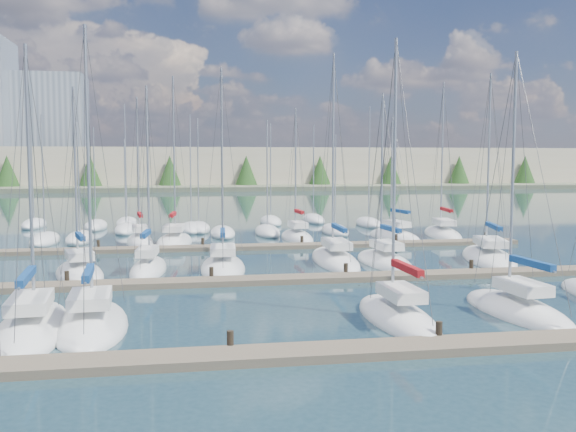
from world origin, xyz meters
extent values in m
plane|color=#243E48|center=(0.00, 60.00, 0.00)|extent=(400.00, 400.00, 0.00)
cube|color=#6B5E4C|center=(0.00, 2.00, 0.15)|extent=(44.00, 1.80, 0.35)
cylinder|color=#2D261C|center=(-4.00, 2.90, 0.30)|extent=(0.26, 0.26, 1.10)
cylinder|color=#2D261C|center=(4.00, 2.90, 0.30)|extent=(0.26, 0.26, 1.10)
cube|color=#6B5E4C|center=(0.00, 16.00, 0.15)|extent=(44.00, 1.80, 0.35)
cylinder|color=#2D261C|center=(-12.00, 16.90, 0.30)|extent=(0.26, 0.26, 1.10)
cylinder|color=#2D261C|center=(-4.00, 16.90, 0.30)|extent=(0.26, 0.26, 1.10)
cylinder|color=#2D261C|center=(4.00, 16.90, 0.30)|extent=(0.26, 0.26, 1.10)
cylinder|color=#2D261C|center=(12.00, 16.90, 0.30)|extent=(0.26, 0.26, 1.10)
cube|color=#6B5E4C|center=(0.00, 30.00, 0.15)|extent=(44.00, 1.80, 0.35)
cylinder|color=#2D261C|center=(-12.00, 30.90, 0.30)|extent=(0.26, 0.26, 1.10)
cylinder|color=#2D261C|center=(-4.00, 30.90, 0.30)|extent=(0.26, 0.26, 1.10)
cylinder|color=#2D261C|center=(4.00, 30.90, 0.30)|extent=(0.26, 0.26, 1.10)
cylinder|color=#2D261C|center=(12.00, 30.90, 0.30)|extent=(0.26, 0.26, 1.10)
cylinder|color=#2D261C|center=(20.00, 30.90, 0.30)|extent=(0.26, 0.26, 1.10)
ellipsoid|color=white|center=(-11.74, 7.16, 0.05)|extent=(3.52, 9.26, 1.60)
cube|color=black|center=(-11.74, 7.16, 0.05)|extent=(1.80, 4.45, 0.12)
cube|color=silver|center=(-11.71, 6.71, 1.35)|extent=(1.79, 3.28, 0.50)
cylinder|color=#9EA0A5|center=(-11.80, 7.88, 6.40)|extent=(0.14, 0.14, 10.59)
cylinder|color=#9EA0A5|center=(-11.65, 5.98, 2.40)|extent=(0.41, 3.80, 0.10)
cube|color=navy|center=(-11.65, 5.98, 2.52)|extent=(0.58, 3.51, 0.30)
ellipsoid|color=white|center=(4.42, 35.45, 0.05)|extent=(2.72, 7.24, 1.60)
cube|color=black|center=(4.42, 35.45, 0.05)|extent=(1.40, 3.48, 0.12)
cube|color=silver|center=(4.44, 35.09, 1.35)|extent=(1.43, 2.56, 0.50)
cylinder|color=#9EA0A5|center=(4.40, 36.02, 6.34)|extent=(0.14, 0.14, 10.47)
cylinder|color=#9EA0A5|center=(4.47, 34.52, 2.40)|extent=(0.24, 3.00, 0.10)
cube|color=maroon|center=(4.47, 34.52, 2.52)|extent=(0.43, 2.77, 0.30)
ellipsoid|color=white|center=(-9.08, 34.61, 0.05)|extent=(2.98, 7.27, 1.60)
cube|color=black|center=(-9.08, 34.61, 0.05)|extent=(1.52, 3.50, 0.12)
cube|color=silver|center=(-9.04, 34.26, 1.35)|extent=(1.47, 2.60, 0.50)
cylinder|color=#9EA0A5|center=(-9.15, 35.17, 6.65)|extent=(0.14, 0.14, 11.10)
cylinder|color=#9EA0A5|center=(-8.97, 33.70, 2.40)|extent=(0.46, 2.95, 0.10)
cube|color=maroon|center=(-8.97, 33.70, 2.52)|extent=(0.63, 2.74, 0.30)
ellipsoid|color=white|center=(9.34, 6.70, 0.05)|extent=(3.04, 8.02, 1.60)
cube|color=silver|center=(9.37, 6.31, 1.35)|extent=(1.57, 2.84, 0.50)
cylinder|color=#9EA0A5|center=(9.30, 7.33, 6.49)|extent=(0.14, 0.14, 10.79)
cylinder|color=#9EA0A5|center=(9.41, 5.68, 2.40)|extent=(0.32, 3.31, 0.10)
cube|color=navy|center=(9.41, 5.68, 2.52)|extent=(0.50, 3.06, 0.30)
ellipsoid|color=white|center=(7.80, 21.20, 0.05)|extent=(3.05, 8.13, 1.60)
cube|color=black|center=(7.80, 21.20, 0.05)|extent=(1.57, 3.91, 0.12)
cube|color=silver|center=(7.82, 20.80, 1.35)|extent=(1.59, 2.87, 0.50)
cylinder|color=#9EA0A5|center=(7.76, 21.84, 6.28)|extent=(0.14, 0.14, 10.36)
cylinder|color=#9EA0A5|center=(7.85, 20.16, 2.40)|extent=(0.29, 3.36, 0.10)
cube|color=navy|center=(7.85, 20.16, 2.52)|extent=(0.47, 3.10, 0.30)
ellipsoid|color=white|center=(-11.80, 19.99, 0.05)|extent=(4.44, 7.54, 1.60)
cube|color=black|center=(-11.80, 19.99, 0.05)|extent=(2.23, 3.65, 0.12)
cube|color=silver|center=(-11.71, 19.65, 1.35)|extent=(2.08, 2.78, 0.50)
cylinder|color=#9EA0A5|center=(-11.94, 20.54, 6.23)|extent=(0.14, 0.14, 10.26)
cylinder|color=#9EA0A5|center=(-11.56, 19.10, 2.40)|extent=(0.86, 2.90, 0.10)
cube|color=navy|center=(-11.56, 19.10, 2.52)|extent=(1.00, 2.72, 0.30)
ellipsoid|color=white|center=(18.12, 35.64, 0.05)|extent=(4.05, 9.47, 1.60)
cube|color=black|center=(18.12, 35.64, 0.05)|extent=(2.05, 4.56, 0.12)
cube|color=silver|center=(18.05, 35.19, 1.35)|extent=(1.95, 3.40, 0.50)
cylinder|color=#9EA0A5|center=(18.23, 36.37, 7.59)|extent=(0.14, 0.14, 12.99)
cylinder|color=#9EA0A5|center=(17.94, 34.46, 2.40)|extent=(0.69, 3.82, 0.10)
cube|color=maroon|center=(17.94, 34.46, 2.52)|extent=(0.84, 3.55, 0.30)
ellipsoid|color=white|center=(4.69, 22.50, 0.05)|extent=(3.13, 10.15, 1.60)
cube|color=maroon|center=(4.69, 22.50, 0.05)|extent=(1.61, 4.88, 0.12)
cube|color=silver|center=(4.67, 21.99, 1.35)|extent=(1.64, 3.58, 0.50)
cylinder|color=#9EA0A5|center=(4.73, 23.30, 7.68)|extent=(0.14, 0.14, 13.16)
cylinder|color=#9EA0A5|center=(4.64, 21.19, 2.40)|extent=(0.27, 4.22, 0.10)
cube|color=navy|center=(4.64, 21.19, 2.52)|extent=(0.46, 3.89, 0.30)
ellipsoid|color=white|center=(-7.74, 20.80, 0.05)|extent=(2.71, 7.57, 1.60)
cube|color=silver|center=(-7.77, 20.43, 1.35)|extent=(1.37, 2.68, 0.50)
cylinder|color=#9EA0A5|center=(-7.69, 21.39, 6.35)|extent=(0.14, 0.14, 10.51)
cylinder|color=#9EA0A5|center=(-7.82, 19.84, 2.40)|extent=(0.36, 3.11, 0.10)
cube|color=navy|center=(-7.82, 19.84, 2.52)|extent=(0.54, 2.88, 0.30)
ellipsoid|color=white|center=(-9.44, 7.39, 0.05)|extent=(3.47, 8.14, 1.60)
cube|color=silver|center=(-9.42, 6.99, 1.35)|extent=(1.81, 2.89, 0.50)
cylinder|color=#9EA0A5|center=(-9.48, 8.03, 6.84)|extent=(0.14, 0.14, 11.47)
cylinder|color=#9EA0A5|center=(-9.38, 6.36, 2.40)|extent=(0.31, 3.35, 0.10)
cube|color=navy|center=(-9.38, 6.36, 2.52)|extent=(0.49, 3.09, 0.30)
ellipsoid|color=white|center=(15.58, 21.69, 0.05)|extent=(5.58, 10.56, 1.60)
cube|color=silver|center=(15.45, 21.20, 1.35)|extent=(2.56, 3.85, 0.50)
cylinder|color=#9EA0A5|center=(15.78, 22.47, 7.07)|extent=(0.14, 0.14, 11.93)
cylinder|color=#9EA0A5|center=(15.24, 20.42, 2.40)|extent=(1.17, 4.13, 0.10)
cube|color=navy|center=(15.24, 20.42, 2.52)|extent=(1.28, 3.85, 0.30)
ellipsoid|color=white|center=(3.56, 6.40, 0.05)|extent=(2.64, 7.93, 1.60)
cube|color=maroon|center=(3.56, 6.40, 0.05)|extent=(1.36, 3.81, 0.12)
cube|color=silver|center=(3.57, 6.00, 1.35)|extent=(1.41, 2.79, 0.50)
cylinder|color=#9EA0A5|center=(3.54, 7.03, 6.67)|extent=(0.14, 0.14, 11.14)
cylinder|color=#9EA0A5|center=(3.58, 5.37, 2.40)|extent=(0.18, 3.31, 0.10)
cube|color=maroon|center=(3.58, 5.37, 2.52)|extent=(0.37, 3.05, 0.30)
ellipsoid|color=white|center=(13.13, 34.67, 0.05)|extent=(4.08, 8.24, 1.60)
cube|color=black|center=(13.13, 34.67, 0.05)|extent=(2.07, 3.97, 0.12)
cube|color=silver|center=(13.20, 34.29, 1.35)|extent=(1.98, 2.98, 0.50)
cylinder|color=#9EA0A5|center=(13.03, 35.29, 5.94)|extent=(0.14, 0.14, 9.69)
cylinder|color=#9EA0A5|center=(13.31, 33.66, 2.40)|extent=(0.66, 3.28, 0.10)
cube|color=navy|center=(13.31, 33.66, 2.52)|extent=(0.81, 3.05, 0.30)
ellipsoid|color=white|center=(-3.08, 20.76, 0.05)|extent=(3.34, 8.24, 1.60)
cube|color=maroon|center=(-3.08, 20.76, 0.05)|extent=(1.71, 3.96, 0.12)
cube|color=silver|center=(-3.10, 20.36, 1.35)|extent=(1.73, 2.92, 0.50)
cylinder|color=#9EA0A5|center=(-3.04, 21.41, 6.97)|extent=(0.14, 0.14, 11.73)
cylinder|color=#9EA0A5|center=(-3.14, 19.72, 2.40)|extent=(0.32, 3.39, 0.10)
cube|color=navy|center=(-3.14, 19.72, 2.52)|extent=(0.50, 3.13, 0.30)
ellipsoid|color=white|center=(-6.23, 34.48, 0.05)|extent=(3.63, 8.11, 1.60)
cube|color=silver|center=(-6.27, 34.09, 1.35)|extent=(1.84, 2.90, 0.50)
cylinder|color=#9EA0A5|center=(-6.17, 35.10, 7.52)|extent=(0.14, 0.14, 12.85)
cylinder|color=#9EA0A5|center=(-6.33, 33.46, 2.40)|extent=(0.43, 3.30, 0.10)
cube|color=maroon|center=(-6.33, 33.46, 2.52)|extent=(0.60, 3.05, 0.30)
cylinder|color=#9EA0A5|center=(-20.75, 49.89, 6.50)|extent=(0.12, 0.12, 11.20)
ellipsoid|color=white|center=(-20.75, 49.89, 0.25)|extent=(2.20, 6.40, 1.40)
cylinder|color=#9EA0A5|center=(-3.94, 43.45, 5.97)|extent=(0.12, 0.12, 10.14)
ellipsoid|color=white|center=(-3.94, 43.45, 0.25)|extent=(2.20, 6.40, 1.40)
cylinder|color=#9EA0A5|center=(-4.68, 43.24, 6.14)|extent=(0.12, 0.12, 10.49)
ellipsoid|color=white|center=(-4.68, 43.24, 0.25)|extent=(2.20, 6.40, 1.40)
cylinder|color=#9EA0A5|center=(9.07, 50.53, 5.93)|extent=(0.12, 0.12, 10.06)
ellipsoid|color=white|center=(9.07, 50.53, 0.25)|extent=(2.20, 6.40, 1.40)
cylinder|color=#9EA0A5|center=(-14.23, 47.33, 5.60)|extent=(0.12, 0.12, 9.39)
ellipsoid|color=white|center=(-14.23, 47.33, 0.25)|extent=(2.20, 6.40, 1.40)
cylinder|color=#9EA0A5|center=(-16.97, 36.19, 5.83)|extent=(0.12, 0.12, 9.85)
ellipsoid|color=white|center=(-16.97, 36.19, 0.25)|extent=(2.20, 6.40, 1.40)
cylinder|color=#9EA0A5|center=(-14.23, 36.83, 5.55)|extent=(0.12, 0.12, 9.30)
ellipsoid|color=white|center=(-14.23, 36.83, 0.25)|extent=(2.20, 6.40, 1.40)
cylinder|color=#9EA0A5|center=(13.97, 45.41, 6.74)|extent=(0.12, 0.12, 11.68)
ellipsoid|color=white|center=(13.97, 45.41, 0.25)|extent=(2.20, 6.40, 1.40)
cylinder|color=#9EA0A5|center=(2.31, 39.32, 5.78)|extent=(0.12, 0.12, 9.76)
ellipsoid|color=white|center=(2.31, 39.32, 0.25)|extent=(2.20, 6.40, 1.40)
cylinder|color=#9EA0A5|center=(-11.34, 49.91, 6.87)|extent=(0.12, 0.12, 11.95)
ellipsoid|color=white|center=(-11.34, 49.91, 0.25)|extent=(2.20, 6.40, 1.40)
cylinder|color=#9EA0A5|center=(8.76, 39.06, 5.13)|extent=(0.12, 0.12, 8.46)
ellipsoid|color=white|center=(8.76, 39.06, 0.25)|extent=(2.20, 6.40, 1.40)
cylinder|color=#9EA0A5|center=(-10.91, 43.47, 4.96)|extent=(0.12, 0.12, 8.12)
ellipsoid|color=white|center=(-10.91, 43.47, 0.25)|extent=(2.20, 6.40, 1.40)
cylinder|color=#9EA0A5|center=(4.00, 49.08, 5.90)|extent=(0.12, 0.12, 10.00)
ellipsoid|color=white|center=(4.00, 49.08, 0.25)|extent=(2.20, 6.40, 1.40)
cylinder|color=#9EA0A5|center=(-1.89, 38.97, 6.17)|extent=(0.12, 0.12, 10.54)
ellipsoid|color=white|center=(-1.89, 38.97, 0.25)|extent=(2.20, 6.40, 1.40)
cube|color=#666B51|center=(0.00, 150.00, 0.50)|extent=(400.00, 60.00, 1.00)
cube|color=beige|center=(10.00, 140.00, 5.00)|extent=(200.00, 12.00, 10.00)
cube|color=slate|center=(-40.00, 165.00, 15.00)|extent=(18.00, 15.00, 30.00)
cone|color=#284C1E|center=(-44.00, 133.00, 4.00)|extent=(6.00, 6.00, 8.00)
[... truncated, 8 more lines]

